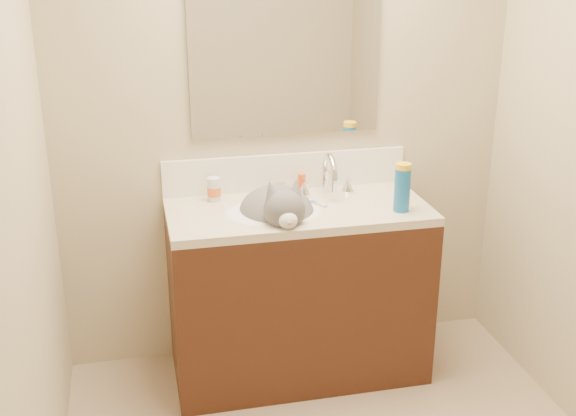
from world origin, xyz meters
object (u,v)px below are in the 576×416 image
silver_jar (281,189)px  amber_bottle (302,182)px  basin (274,226)px  faucet (328,178)px  vanity_cabinet (298,295)px  pill_bottle (214,189)px  cat (279,214)px  spray_can (402,190)px

silver_jar → amber_bottle: bearing=16.3°
basin → faucet: (0.30, 0.17, 0.16)m
silver_jar → vanity_cabinet: bearing=-76.5°
vanity_cabinet → amber_bottle: size_ratio=13.19×
basin → silver_jar: bearing=70.3°
pill_bottle → cat: bearing=-37.8°
basin → pill_bottle: size_ratio=4.01×
silver_jar → amber_bottle: (0.11, 0.03, 0.02)m
spray_can → pill_bottle: bearing=158.4°
faucet → spray_can: bearing=-46.8°
faucet → amber_bottle: faucet is taller
vanity_cabinet → basin: bearing=-166.0°
basin → silver_jar: size_ratio=7.63×
faucet → spray_can: (0.26, -0.28, 0.01)m
pill_bottle → spray_can: 0.87m
spray_can → amber_bottle: bearing=136.4°
amber_bottle → spray_can: size_ratio=0.46×
basin → pill_bottle: 0.34m
silver_jar → spray_can: size_ratio=0.30×
vanity_cabinet → amber_bottle: amber_bottle is taller
cat → spray_can: bearing=-11.2°
vanity_cabinet → pill_bottle: pill_bottle is taller
silver_jar → faucet: bearing=-11.5°
amber_bottle → silver_jar: bearing=-163.7°
cat → amber_bottle: cat is taller
amber_bottle → vanity_cabinet: bearing=-107.3°
basin → silver_jar: 0.25m
faucet → silver_jar: 0.24m
basin → faucet: bearing=29.1°
basin → faucet: faucet is taller
vanity_cabinet → faucet: 0.58m
cat → silver_jar: 0.22m
cat → silver_jar: bearing=76.1°
vanity_cabinet → amber_bottle: 0.54m
faucet → amber_bottle: bearing=145.3°
silver_jar → spray_can: bearing=-33.8°
vanity_cabinet → faucet: size_ratio=4.29×
vanity_cabinet → cat: (-0.10, -0.03, 0.44)m
pill_bottle → silver_jar: size_ratio=1.91×
basin → spray_can: bearing=-11.4°
faucet → pill_bottle: 0.55m
basin → cat: size_ratio=0.92×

